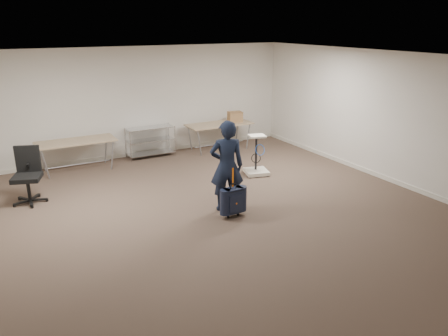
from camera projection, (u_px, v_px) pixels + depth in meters
ground at (229, 215)px, 7.98m from camera, size 9.00×9.00×0.00m
room_shell at (197, 189)px, 9.12m from camera, size 8.00×9.00×9.00m
folding_table_left at (76, 143)px, 10.19m from camera, size 1.80×0.75×0.73m
folding_table_right at (219, 125)px, 11.92m from camera, size 1.80×0.75×0.73m
wire_shelf at (150, 140)px, 11.34m from camera, size 1.22×0.47×0.80m
person at (227, 166)px, 7.99m from camera, size 0.73×0.60×1.71m
suitcase at (233, 201)px, 7.83m from camera, size 0.35×0.21×0.93m
office_chair at (29, 186)px, 8.50m from camera, size 0.66×0.67×1.09m
equipment_cart at (256, 164)px, 10.07m from camera, size 0.62×0.62×0.93m
cardboard_box at (235, 117)px, 12.08m from camera, size 0.42×0.35×0.28m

